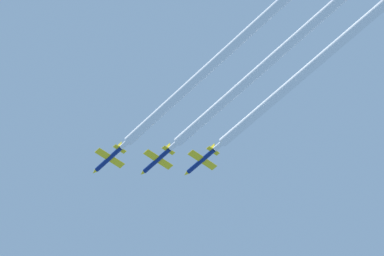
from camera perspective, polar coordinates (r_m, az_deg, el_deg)
jet_lead at (r=280.20m, az=-4.05°, el=-1.52°), size 7.68×11.18×2.69m
jet_second_echelon at (r=278.62m, az=-1.73°, el=-1.59°), size 7.68×11.18×2.69m
jet_third_echelon at (r=277.66m, az=0.40°, el=-1.62°), size 7.68×11.18×2.69m
smoke_trail_lead at (r=261.59m, az=1.08°, el=3.13°), size 2.22×64.97×2.22m
smoke_trail_second_echelon at (r=260.11m, az=3.92°, el=3.36°), size 2.22×69.39×2.22m
smoke_trail_third_echelon at (r=259.88m, az=6.33°, el=3.44°), size 2.22×70.99×2.22m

